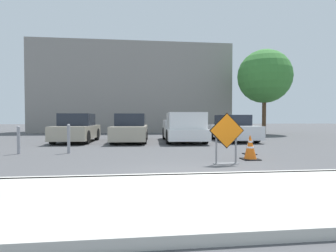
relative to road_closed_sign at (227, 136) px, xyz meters
name	(u,v)px	position (x,y,z in m)	size (l,w,h in m)	color
ground_plane	(159,140)	(-1.28, 8.22, -0.81)	(96.00, 96.00, 0.00)	#4C4C4F
sidewalk_strip	(215,197)	(-1.28, -3.20, -0.74)	(24.68, 2.84, 0.14)	beige
curb_lip	(196,177)	(-1.28, -1.78, -0.74)	(24.68, 0.20, 0.14)	beige
road_closed_sign	(227,136)	(0.00, 0.00, 0.00)	(1.01, 0.20, 1.45)	black
traffic_cone_nearest	(250,148)	(1.02, 0.72, -0.43)	(0.52, 0.52, 0.77)	black
traffic_cone_second	(250,145)	(1.50, 1.87, -0.47)	(0.40, 0.40, 0.70)	black
parked_car_nearest	(77,129)	(-5.83, 7.66, -0.09)	(1.99, 4.11, 1.56)	#A39984
parked_car_second	(131,129)	(-2.91, 7.60, -0.10)	(2.01, 4.77, 1.56)	#A39984
pickup_truck	(184,129)	(0.00, 7.10, -0.09)	(2.23, 5.18, 1.60)	silver
parked_car_third	(233,129)	(2.93, 7.42, -0.12)	(1.96, 4.10, 1.49)	silver
bollard_nearest	(69,138)	(-5.05, 2.89, -0.24)	(0.12, 0.12, 1.09)	gray
bollard_second	(19,139)	(-6.80, 2.89, -0.27)	(0.12, 0.12, 1.03)	gray
building_facade_backdrop	(133,90)	(-2.98, 18.88, 3.31)	(18.27, 5.00, 8.23)	gray
street_tree_behind_lot	(264,77)	(7.82, 13.44, 3.93)	(4.36, 4.36, 6.93)	#513823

